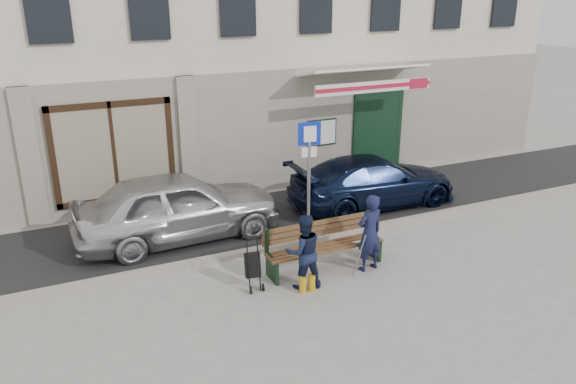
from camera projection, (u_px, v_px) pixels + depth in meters
ground at (333, 275)px, 10.74m from camera, size 80.00×80.00×0.00m
asphalt_lane at (270, 218)px, 13.38m from camera, size 60.00×3.20×0.01m
curb at (299, 242)px, 12.00m from camera, size 60.00×0.18×0.12m
car_silver at (178, 206)px, 12.07m from camera, size 4.48×1.94×1.50m
car_navy at (373, 181)px, 13.99m from camera, size 4.36×1.86×1.25m
parking_sign at (309, 163)px, 11.67m from camera, size 0.48×0.11×2.61m
bench at (323, 247)px, 10.86m from camera, size 2.40×1.17×0.98m
man at (370, 233)px, 10.72m from camera, size 0.61×0.44×1.55m
woman at (304, 252)px, 10.10m from camera, size 0.75×0.62×1.42m
stroller at (253, 266)px, 10.17m from camera, size 0.32×0.43×0.98m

